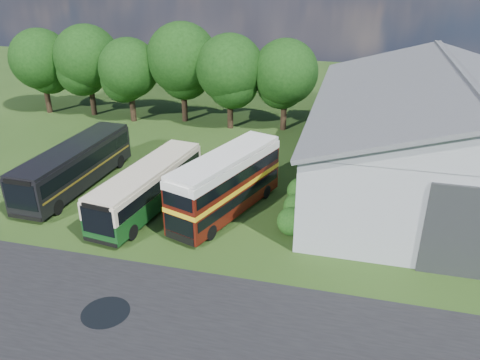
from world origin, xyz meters
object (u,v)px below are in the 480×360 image
(storage_shed, at_px, (450,126))
(bus_green_single, at_px, (148,187))
(bus_maroon_double, at_px, (226,184))
(bus_dark_single, at_px, (75,165))

(storage_shed, bearing_deg, bus_green_single, -153.83)
(bus_green_single, height_order, bus_maroon_double, bus_maroon_double)
(storage_shed, bearing_deg, bus_maroon_double, -148.09)
(bus_maroon_double, bearing_deg, storage_shed, 50.71)
(storage_shed, height_order, bus_green_single, storage_shed)
(storage_shed, distance_m, bus_dark_single, 26.22)
(storage_shed, distance_m, bus_green_single, 21.01)
(bus_green_single, bearing_deg, bus_dark_single, 172.22)
(bus_green_single, relative_size, bus_maroon_double, 1.11)
(bus_green_single, xyz_separation_m, bus_maroon_double, (4.97, 0.64, 0.47))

